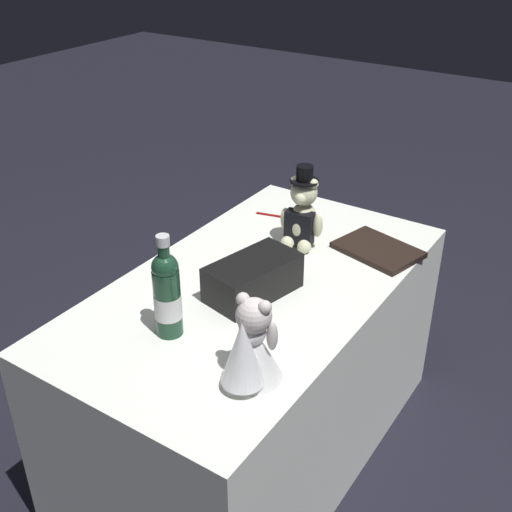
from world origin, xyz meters
TOP-DOWN VIEW (x-y plane):
  - ground_plane at (0.00, 0.00)m, footprint 12.00×12.00m
  - reception_table at (0.00, 0.00)m, footprint 1.41×0.78m
  - teddy_bear_groom at (0.31, 0.01)m, footprint 0.15×0.16m
  - teddy_bear_bride at (-0.40, -0.25)m, footprint 0.19×0.15m
  - champagne_bottle at (-0.36, 0.06)m, footprint 0.08×0.08m
  - signing_pen at (0.44, 0.22)m, footprint 0.04×0.13m
  - gift_case_black at (-0.06, -0.03)m, footprint 0.32×0.22m
  - guestbook at (0.41, -0.25)m, footprint 0.26×0.32m

SIDE VIEW (x-z plane):
  - ground_plane at x=0.00m, z-range 0.00..0.00m
  - reception_table at x=0.00m, z-range 0.00..0.72m
  - signing_pen at x=0.44m, z-range 0.72..0.73m
  - guestbook at x=0.41m, z-range 0.72..0.74m
  - gift_case_black at x=-0.06m, z-range 0.72..0.84m
  - teddy_bear_bride at x=-0.40m, z-range 0.70..0.95m
  - teddy_bear_groom at x=0.31m, z-range 0.69..0.99m
  - champagne_bottle at x=-0.36m, z-range 0.70..1.01m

